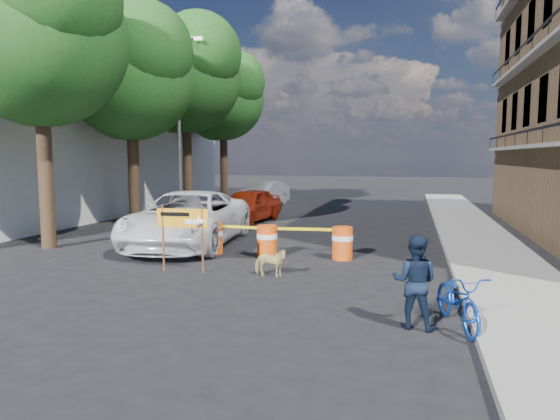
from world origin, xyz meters
The scene contains 19 objects.
ground centered at (0.00, 0.00, 0.00)m, with size 120.00×120.00×0.00m, color black.
sidewalk_east centered at (6.20, 6.00, 0.07)m, with size 2.40×40.00×0.15m, color gray.
white_building centered at (-13.00, 10.00, 3.00)m, with size 8.00×22.00×6.00m, color silver.
tree_near centered at (-6.73, 2.00, 6.36)m, with size 5.46×5.20×9.15m.
tree_mid_a centered at (-6.74, 7.00, 6.01)m, with size 5.25×5.00×8.68m.
tree_mid_b centered at (-6.73, 12.00, 6.71)m, with size 5.67×5.40×9.62m.
tree_far centered at (-6.74, 17.00, 6.22)m, with size 5.04×4.80×8.84m.
streetlamp centered at (-5.93, 9.50, 4.38)m, with size 1.25×0.18×8.00m.
barrel_far_left centered at (-3.57, 2.37, 0.47)m, with size 0.58×0.58×0.90m.
barrel_mid_left centered at (-1.54, 2.47, 0.47)m, with size 0.58×0.58×0.90m.
barrel_mid_right centered at (0.13, 2.35, 0.47)m, with size 0.58×0.58×0.90m.
barrel_far_right centered at (2.22, 2.60, 0.47)m, with size 0.58×0.58×0.90m.
detour_sign centered at (-1.20, 0.09, 1.20)m, with size 1.29×0.25×1.66m.
pedestrian centered at (4.10, -2.60, 0.78)m, with size 0.75×0.59×1.55m, color black.
bicycle centered at (4.80, -2.41, 0.90)m, with size 0.63×0.94×1.80m, color #1644B3.
dog centered at (0.84, 0.18, 0.34)m, with size 0.37×0.80×0.68m, color #CEBD76.
suv_white centered at (-2.81, 3.50, 0.86)m, with size 2.84×6.16×1.71m, color white.
sedan_red centered at (-2.80, 9.46, 0.73)m, with size 1.71×4.26×1.45m, color maroon.
sedan_silver centered at (-4.02, 15.85, 0.73)m, with size 1.54×4.41×1.45m, color #A1A3A8.
Camera 1 is at (4.00, -10.91, 2.83)m, focal length 32.00 mm.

